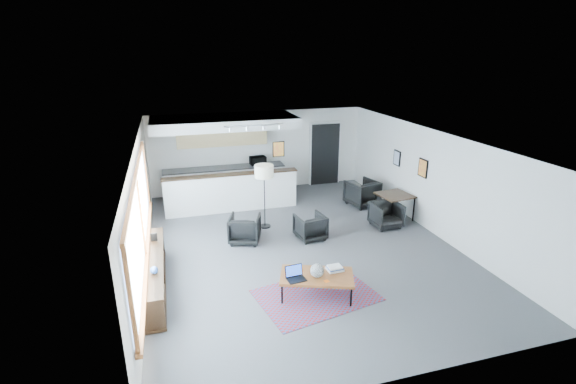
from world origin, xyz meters
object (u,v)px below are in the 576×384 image
object	(u,v)px
book_stack	(335,268)
dining_table	(395,197)
dining_chair_far	(362,194)
ceramic_pot	(317,271)
microwave	(258,160)
armchair_right	(310,225)
floor_lamp	(264,174)
coffee_table	(317,277)
laptop	(295,275)
armchair_left	(245,228)
dining_chair_near	(386,216)

from	to	relation	value
book_stack	dining_table	world-z (taller)	dining_table
book_stack	dining_chair_far	bearing A→B (deg)	58.13
ceramic_pot	dining_table	distance (m)	4.57
dining_table	microwave	size ratio (longest dim) A/B	1.94
ceramic_pot	armchair_right	xyz separation A→B (m)	(0.74, 2.51, -0.23)
microwave	floor_lamp	bearing A→B (deg)	-105.35
floor_lamp	microwave	size ratio (longest dim) A/B	3.45
coffee_table	dining_chair_far	world-z (taller)	dining_chair_far
laptop	armchair_right	xyz separation A→B (m)	(1.15, 2.45, -0.17)
dining_table	dining_chair_far	xyz separation A→B (m)	(-0.38, 1.22, -0.29)
armchair_left	microwave	xyz separation A→B (m)	(1.12, 3.57, 0.73)
laptop	floor_lamp	xyz separation A→B (m)	(0.23, 3.46, 0.96)
coffee_table	laptop	world-z (taller)	laptop
dining_table	microwave	xyz separation A→B (m)	(-3.11, 3.28, 0.45)
dining_chair_near	dining_chair_far	xyz separation A→B (m)	(0.10, 1.66, 0.05)
laptop	ceramic_pot	size ratio (longest dim) A/B	1.41
laptop	armchair_left	bearing A→B (deg)	93.07
armchair_left	coffee_table	bearing A→B (deg)	127.10
coffee_table	armchair_right	bearing A→B (deg)	93.98
dining_table	dining_chair_near	size ratio (longest dim) A/B	1.53
armchair_left	dining_chair_far	world-z (taller)	armchair_left
dining_chair_near	microwave	bearing A→B (deg)	122.78
book_stack	armchair_left	distance (m)	2.94
armchair_left	dining_table	xyz separation A→B (m)	(4.23, 0.29, 0.28)
floor_lamp	book_stack	bearing A→B (deg)	-80.07
armchair_left	floor_lamp	bearing A→B (deg)	-113.26
laptop	ceramic_pot	world-z (taller)	ceramic_pot
laptop	book_stack	size ratio (longest dim) A/B	1.16
ceramic_pot	floor_lamp	distance (m)	3.64
book_stack	armchair_right	xyz separation A→B (m)	(0.33, 2.38, -0.15)
dining_table	microwave	bearing A→B (deg)	133.44
ceramic_pot	book_stack	size ratio (longest dim) A/B	0.82
floor_lamp	dining_table	world-z (taller)	floor_lamp
book_stack	dining_chair_far	size ratio (longest dim) A/B	0.44
dining_chair_near	laptop	bearing A→B (deg)	-144.71
armchair_left	armchair_right	world-z (taller)	armchair_left
armchair_left	armchair_right	xyz separation A→B (m)	(1.59, -0.27, -0.03)
laptop	dining_chair_near	world-z (taller)	laptop
floor_lamp	dining_chair_far	bearing A→B (deg)	13.78
armchair_left	floor_lamp	size ratio (longest dim) A/B	0.44
coffee_table	dining_table	size ratio (longest dim) A/B	1.61
armchair_right	dining_table	distance (m)	2.71
armchair_right	microwave	world-z (taller)	microwave
book_stack	armchair_right	distance (m)	2.41
armchair_left	dining_chair_far	distance (m)	4.14
armchair_left	armchair_right	bearing A→B (deg)	-170.29
armchair_left	dining_chair_near	size ratio (longest dim) A/B	1.19
floor_lamp	dining_table	bearing A→B (deg)	-7.12
armchair_right	coffee_table	bearing A→B (deg)	65.86
coffee_table	armchair_left	bearing A→B (deg)	128.05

